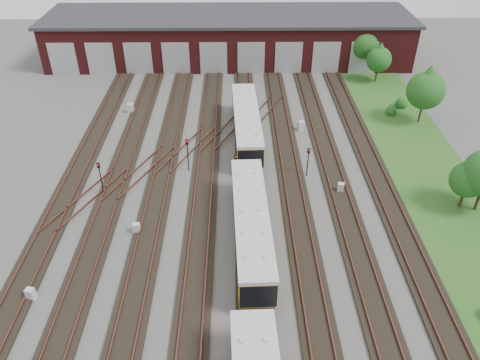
{
  "coord_description": "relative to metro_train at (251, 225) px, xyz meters",
  "views": [
    {
      "loc": [
        0.88,
        -26.33,
        24.63
      ],
      "look_at": [
        1.22,
        5.99,
        2.0
      ],
      "focal_mm": 35.0,
      "sensor_mm": 36.0,
      "label": 1
    }
  ],
  "objects": [
    {
      "name": "metro_train",
      "position": [
        0.0,
        0.0,
        0.0
      ],
      "size": [
        3.0,
        46.04,
        2.89
      ],
      "rotation": [
        0.0,
        0.0,
        0.03
      ],
      "color": "black",
      "rests_on": "ground"
    },
    {
      "name": "tree_1",
      "position": [
        17.28,
        30.93,
        1.58
      ],
      "size": [
        3.18,
        3.18,
        5.27
      ],
      "color": "#302515",
      "rests_on": "ground"
    },
    {
      "name": "signal_mast_0",
      "position": [
        -12.78,
        6.57,
        0.25
      ],
      "size": [
        0.26,
        0.24,
        3.22
      ],
      "rotation": [
        0.0,
        0.0,
        -0.04
      ],
      "color": "black",
      "rests_on": "ground"
    },
    {
      "name": "grass_verge",
      "position": [
        17.0,
        9.68,
        -1.78
      ],
      "size": [
        8.0,
        55.0,
        0.05
      ],
      "primitive_type": "cube",
      "color": "#27521B",
      "rests_on": "ground"
    },
    {
      "name": "signal_mast_3",
      "position": [
        5.46,
        9.19,
        0.08
      ],
      "size": [
        0.28,
        0.27,
        2.94
      ],
      "rotation": [
        0.0,
        0.0,
        0.36
      ],
      "color": "black",
      "rests_on": "ground"
    },
    {
      "name": "track_network",
      "position": [
        -2.17,
        0.27,
        -1.7
      ],
      "size": [
        30.4,
        70.0,
        0.33
      ],
      "color": "black",
      "rests_on": "ground"
    },
    {
      "name": "bush_1",
      "position": [
        16.7,
        21.48,
        -1.21
      ],
      "size": [
        1.2,
        1.2,
        1.2
      ],
      "primitive_type": "sphere",
      "color": "#154915",
      "rests_on": "ground"
    },
    {
      "name": "signal_mast_2",
      "position": [
        -5.57,
        10.17,
        0.34
      ],
      "size": [
        0.3,
        0.28,
        3.37
      ],
      "rotation": [
        0.0,
        0.0,
        0.29
      ],
      "color": "black",
      "rests_on": "ground"
    },
    {
      "name": "relay_cabinet_0",
      "position": [
        -14.89,
        -5.3,
        -1.34
      ],
      "size": [
        0.65,
        0.58,
        0.93
      ],
      "primitive_type": "cube",
      "rotation": [
        0.0,
        0.0,
        -0.23
      ],
      "color": "#B8BBBE",
      "rests_on": "ground"
    },
    {
      "name": "relay_cabinet_2",
      "position": [
        -8.96,
        1.35,
        -1.36
      ],
      "size": [
        0.55,
        0.46,
        0.9
      ],
      "primitive_type": "cube",
      "rotation": [
        0.0,
        0.0,
        -0.01
      ],
      "color": "#B8BBBE",
      "rests_on": "ground"
    },
    {
      "name": "relay_cabinet_1",
      "position": [
        -13.2,
        22.31,
        -1.26
      ],
      "size": [
        0.68,
        0.57,
        1.1
      ],
      "primitive_type": "cube",
      "rotation": [
        0.0,
        0.0,
        -0.03
      ],
      "color": "#B8BBBE",
      "rests_on": "ground"
    },
    {
      "name": "signal_mast_1",
      "position": [
        -1.12,
        8.52,
        -0.05
      ],
      "size": [
        0.27,
        0.26,
        2.72
      ],
      "rotation": [
        0.0,
        0.0,
        0.29
      ],
      "color": "black",
      "rests_on": "ground"
    },
    {
      "name": "ground",
      "position": [
        -2.0,
        -0.32,
        -1.81
      ],
      "size": [
        120.0,
        120.0,
        0.0
      ],
      "primitive_type": "plane",
      "color": "#4B4946",
      "rests_on": "ground"
    },
    {
      "name": "tree_0",
      "position": [
        16.06,
        34.68,
        2.4
      ],
      "size": [
        3.95,
        3.95,
        6.55
      ],
      "color": "#302515",
      "rests_on": "ground"
    },
    {
      "name": "relay_cabinet_4",
      "position": [
        8.11,
        6.56,
        -1.34
      ],
      "size": [
        0.66,
        0.59,
        0.93
      ],
      "primitive_type": "cube",
      "rotation": [
        0.0,
        0.0,
        -0.25
      ],
      "color": "#B8BBBE",
      "rests_on": "ground"
    },
    {
      "name": "bush_2",
      "position": [
        18.39,
        23.32,
        -1.1
      ],
      "size": [
        1.41,
        1.41,
        1.41
      ],
      "primitive_type": "sphere",
      "color": "#154915",
      "rests_on": "ground"
    },
    {
      "name": "maintenance_shed",
      "position": [
        -2.01,
        39.65,
        1.4
      ],
      "size": [
        51.0,
        12.5,
        6.35
      ],
      "color": "#4B1214",
      "rests_on": "ground"
    },
    {
      "name": "relay_cabinet_3",
      "position": [
        5.93,
        17.89,
        -1.28
      ],
      "size": [
        0.71,
        0.63,
        1.05
      ],
      "primitive_type": "cube",
      "rotation": [
        0.0,
        0.0,
        0.18
      ],
      "color": "#B8BBBE",
      "rests_on": "ground"
    },
    {
      "name": "tree_3",
      "position": [
        17.83,
        4.36,
        1.35
      ],
      "size": [
        2.97,
        2.97,
        4.92
      ],
      "color": "#302515",
      "rests_on": "ground"
    },
    {
      "name": "tree_2",
      "position": [
        19.28,
        19.58,
        2.5
      ],
      "size": [
        4.04,
        4.04,
        6.7
      ],
      "color": "#302515",
      "rests_on": "ground"
    }
  ]
}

